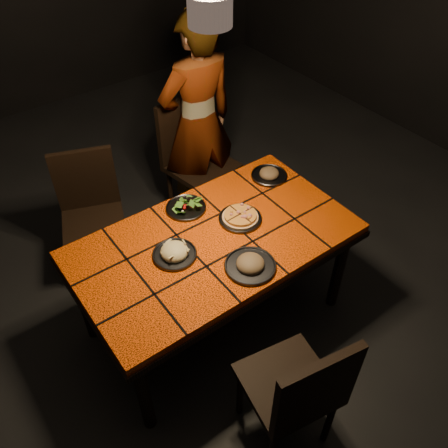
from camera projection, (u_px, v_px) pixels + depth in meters
room_shell at (212, 123)px, 2.19m from camera, size 6.04×7.04×3.08m
dining_table at (215, 248)px, 2.75m from camera, size 1.62×0.92×0.75m
chair_near at (299, 390)px, 2.25m from camera, size 0.49×0.49×0.94m
chair_far_left at (91, 207)px, 3.24m from camera, size 0.53×0.53×0.92m
chair_far_right at (193, 153)px, 3.63m from camera, size 0.53×0.53×1.00m
diner at (198, 123)px, 3.46m from camera, size 0.62×0.42×1.66m
pendant_lamp at (210, 6)px, 1.83m from camera, size 0.18×0.18×1.06m
plate_pizza at (240, 217)px, 2.80m from camera, size 0.26×0.26×0.04m
plate_pasta at (174, 253)px, 2.58m from camera, size 0.25×0.25×0.08m
plate_salad at (186, 206)px, 2.87m from camera, size 0.25×0.25×0.07m
plate_mushroom_a at (250, 264)px, 2.52m from camera, size 0.28×0.28×0.09m
plate_mushroom_b at (269, 174)px, 3.11m from camera, size 0.24×0.24×0.08m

